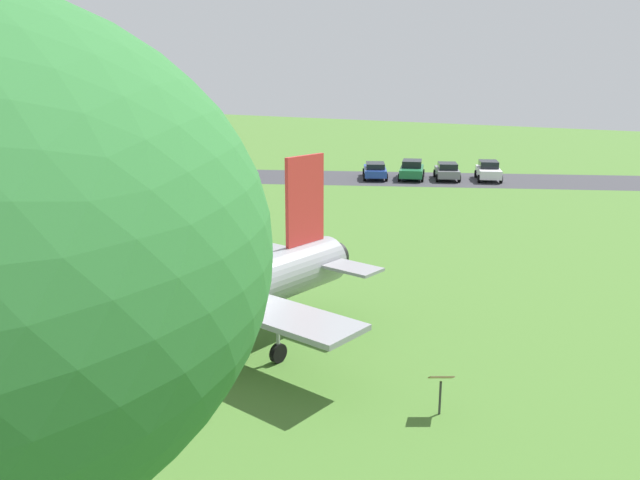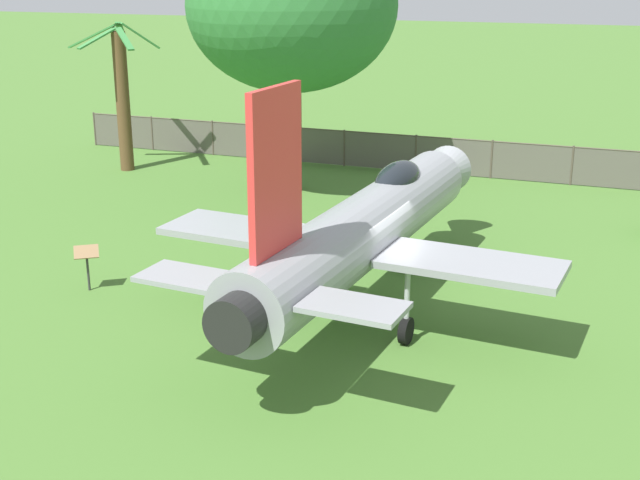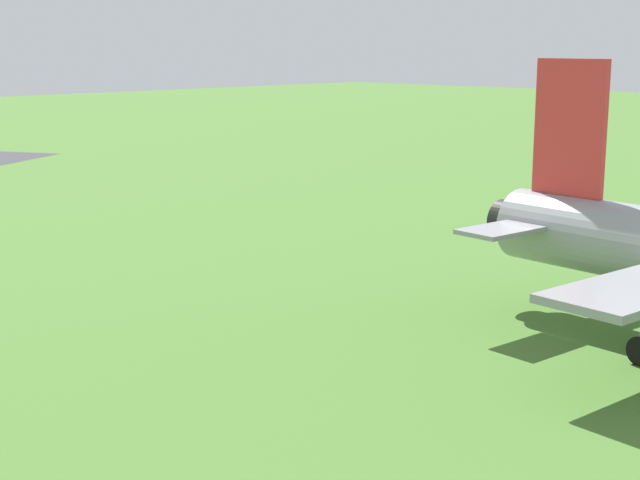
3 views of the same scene
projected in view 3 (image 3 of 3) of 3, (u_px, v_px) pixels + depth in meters
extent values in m
cylinder|color=black|center=(510.00, 221.00, 22.24)|extent=(1.03, 0.70, 0.97)
cube|color=red|center=(570.00, 128.00, 20.62)|extent=(0.33, 1.80, 2.99)
cube|color=gray|center=(638.00, 290.00, 16.76)|extent=(3.99, 2.20, 0.16)
cube|color=gray|center=(593.00, 212.00, 22.45)|extent=(1.90, 1.28, 0.10)
cube|color=gray|center=(500.00, 230.00, 20.30)|extent=(1.90, 1.28, 0.10)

